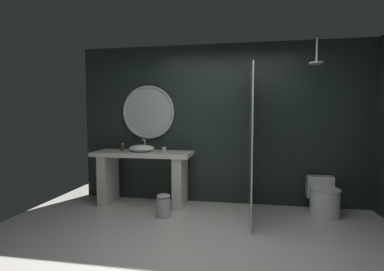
{
  "coord_description": "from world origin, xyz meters",
  "views": [
    {
      "loc": [
        0.33,
        -2.86,
        1.45
      ],
      "look_at": [
        -0.31,
        0.81,
        1.19
      ],
      "focal_mm": 26.91,
      "sensor_mm": 36.0,
      "label": 1
    }
  ],
  "objects": [
    {
      "name": "tumbler_cup",
      "position": [
        -0.88,
        1.47,
        0.91
      ],
      "size": [
        0.07,
        0.07,
        0.09
      ],
      "primitive_type": "cylinder",
      "color": "silver",
      "rests_on": "vanity_counter"
    },
    {
      "name": "soap_dispenser",
      "position": [
        -1.6,
        1.54,
        0.92
      ],
      "size": [
        0.06,
        0.06,
        0.13
      ],
      "color": "#3D3323",
      "rests_on": "vanity_counter"
    },
    {
      "name": "shower_glass_panel",
      "position": [
        0.45,
        1.24,
        1.05
      ],
      "size": [
        0.02,
        1.23,
        2.09
      ],
      "primitive_type": "cube",
      "color": "silver",
      "rests_on": "ground_plane"
    },
    {
      "name": "back_wall_panel",
      "position": [
        0.0,
        1.9,
        1.3
      ],
      "size": [
        4.8,
        0.1,
        2.6
      ],
      "primitive_type": "cube",
      "color": "#1E2823",
      "rests_on": "ground_plane"
    },
    {
      "name": "vanity_counter",
      "position": [
        -1.24,
        1.53,
        0.54
      ],
      "size": [
        1.57,
        0.6,
        0.86
      ],
      "color": "silver",
      "rests_on": "ground_plane"
    },
    {
      "name": "vessel_sink",
      "position": [
        -1.27,
        1.53,
        0.92
      ],
      "size": [
        0.41,
        0.34,
        0.19
      ],
      "color": "white",
      "rests_on": "vanity_counter"
    },
    {
      "name": "waste_bin",
      "position": [
        -0.76,
        1.01,
        0.17
      ],
      "size": [
        0.2,
        0.2,
        0.34
      ],
      "color": "#B7B7BC",
      "rests_on": "ground_plane"
    },
    {
      "name": "round_wall_mirror",
      "position": [
        -1.24,
        1.81,
        1.5
      ],
      "size": [
        0.91,
        0.05,
        0.91
      ],
      "color": "#B7B7BC"
    },
    {
      "name": "toilet",
      "position": [
        1.5,
        1.52,
        0.25
      ],
      "size": [
        0.42,
        0.61,
        0.53
      ],
      "color": "white",
      "rests_on": "ground_plane"
    },
    {
      "name": "ground_plane",
      "position": [
        0.0,
        0.0,
        0.0
      ],
      "size": [
        5.76,
        5.76,
        0.0
      ],
      "primitive_type": "plane",
      "color": "silver"
    },
    {
      "name": "rain_shower_head",
      "position": [
        1.31,
        1.35,
        2.2
      ],
      "size": [
        0.19,
        0.19,
        0.35
      ],
      "color": "#B7B7BC"
    }
  ]
}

